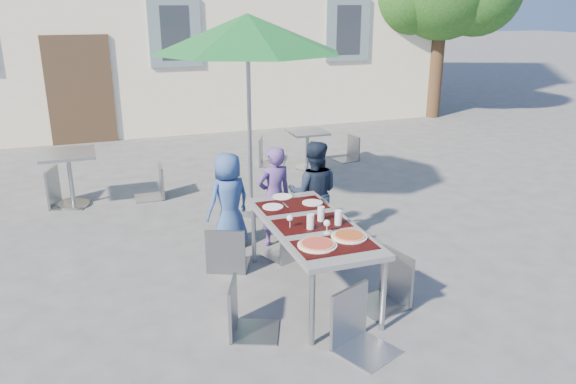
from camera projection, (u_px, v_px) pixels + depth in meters
name	position (u px, v px, depth m)	size (l,w,h in m)	color
ground	(303.00, 288.00, 5.79)	(90.00, 90.00, 0.00)	#4D4D4F
dining_table	(311.00, 229.00, 5.49)	(0.80, 1.85, 0.76)	#4F4F54
pizza_near_left	(317.00, 244.00, 4.96)	(0.35, 0.35, 0.03)	white
pizza_near_right	(349.00, 236.00, 5.14)	(0.33, 0.33, 0.03)	white
glassware	(320.00, 219.00, 5.39)	(0.53, 0.36, 0.15)	silver
place_settings	(290.00, 202.00, 6.04)	(0.70, 0.52, 0.01)	white
child_0	(229.00, 201.00, 6.62)	(0.57, 0.37, 1.16)	#324F89
child_1	(274.00, 196.00, 6.69)	(0.44, 0.29, 1.22)	#583E7F
child_2	(314.00, 193.00, 6.70)	(0.62, 0.36, 1.28)	#182134
chair_0	(226.00, 222.00, 6.01)	(0.57, 0.57, 0.97)	slate
chair_1	(289.00, 212.00, 6.30)	(0.56, 0.56, 0.96)	#92969D
chair_2	(320.00, 203.00, 6.43)	(0.51, 0.51, 1.06)	#91989C
chair_3	(243.00, 278.00, 4.84)	(0.54, 0.54, 0.93)	gray
chair_4	(390.00, 248.00, 5.32)	(0.53, 0.52, 1.00)	gray
chair_5	(360.00, 285.00, 4.62)	(0.58, 0.59, 1.00)	#94989F
patio_umbrella	(248.00, 35.00, 7.12)	(2.50, 2.50, 2.67)	#A8ACB0
cafe_table_0	(69.00, 168.00, 7.97)	(0.74, 0.74, 0.80)	#A8ACB0
bg_chair_l_0	(58.00, 164.00, 7.96)	(0.59, 0.59, 1.06)	gray
bg_chair_r_0	(153.00, 162.00, 8.32)	(0.43, 0.43, 0.95)	gray
cafe_table_1	(307.00, 145.00, 9.84)	(0.63, 0.63, 0.68)	#A8ACB0
bg_chair_l_1	(266.00, 134.00, 10.04)	(0.56, 0.56, 0.96)	gray
bg_chair_r_1	(350.00, 134.00, 10.39)	(0.44, 0.43, 0.86)	gray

